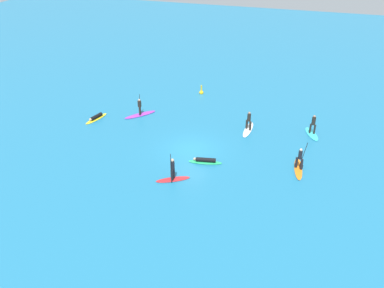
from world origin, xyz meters
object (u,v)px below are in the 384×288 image
object	(u,v)px
surfer_on_red_board	(173,174)
surfer_on_green_board	(205,161)
surfer_on_purple_board	(140,112)
surfer_on_orange_board	(299,165)
surfer_on_teal_board	(312,130)
surfer_on_yellow_board	(96,118)
marker_buoy	(201,92)
surfer_on_white_board	(248,125)

from	to	relation	value
surfer_on_red_board	surfer_on_green_board	bearing A→B (deg)	-148.78
surfer_on_purple_board	surfer_on_red_board	xyz separation A→B (m)	(6.88, -9.42, 0.16)
surfer_on_orange_board	surfer_on_teal_board	size ratio (longest dim) A/B	1.21
surfer_on_teal_board	surfer_on_purple_board	xyz separation A→B (m)	(-16.05, -1.04, -0.08)
surfer_on_teal_board	surfer_on_yellow_board	xyz separation A→B (m)	(-19.65, -3.15, -0.29)
surfer_on_purple_board	marker_buoy	distance (m)	8.11
marker_buoy	surfer_on_orange_board	bearing A→B (deg)	-46.66
surfer_on_teal_board	surfer_on_green_board	xyz separation A→B (m)	(-7.59, -7.44, -0.28)
surfer_on_white_board	surfer_on_green_board	size ratio (longest dim) A/B	1.17
surfer_on_teal_board	surfer_on_yellow_board	size ratio (longest dim) A/B	0.94
surfer_on_orange_board	surfer_on_yellow_board	bearing A→B (deg)	73.21
surfer_on_white_board	surfer_on_purple_board	bearing A→B (deg)	92.08
surfer_on_white_board	surfer_on_teal_board	size ratio (longest dim) A/B	1.18
surfer_on_green_board	marker_buoy	xyz separation A→B (m)	(-4.41, 13.43, 0.01)
surfer_on_orange_board	surfer_on_yellow_board	distance (m)	19.30
surfer_on_orange_board	marker_buoy	bearing A→B (deg)	35.42
surfer_on_yellow_board	marker_buoy	xyz separation A→B (m)	(7.64, 9.14, 0.02)
surfer_on_orange_board	surfer_on_yellow_board	world-z (taller)	surfer_on_orange_board
surfer_on_yellow_board	surfer_on_red_board	bearing A→B (deg)	68.06
surfer_on_yellow_board	surfer_on_red_board	distance (m)	12.78
surfer_on_yellow_board	surfer_on_green_board	xyz separation A→B (m)	(12.05, -4.29, 0.01)
surfer_on_white_board	surfer_on_purple_board	xyz separation A→B (m)	(-10.55, -0.15, -0.09)
surfer_on_yellow_board	marker_buoy	bearing A→B (deg)	153.09
surfer_on_white_board	surfer_on_green_board	distance (m)	6.89
surfer_on_purple_board	surfer_on_white_board	bearing A→B (deg)	-50.00
surfer_on_purple_board	marker_buoy	world-z (taller)	surfer_on_purple_board
surfer_on_green_board	surfer_on_red_board	bearing A→B (deg)	51.67
surfer_on_white_board	surfer_on_green_board	bearing A→B (deg)	163.52
surfer_on_teal_board	surfer_on_red_board	xyz separation A→B (m)	(-9.17, -10.46, 0.08)
surfer_on_teal_board	surfer_on_green_board	distance (m)	10.64
surfer_on_teal_board	marker_buoy	size ratio (longest dim) A/B	2.50
surfer_on_purple_board	surfer_on_yellow_board	distance (m)	4.17
surfer_on_white_board	surfer_on_teal_board	distance (m)	5.57
marker_buoy	surfer_on_purple_board	bearing A→B (deg)	-119.91
surfer_on_teal_board	surfer_on_purple_board	distance (m)	16.08
surfer_on_orange_board	surfer_on_green_board	xyz separation A→B (m)	(-7.02, -1.32, -0.25)
surfer_on_yellow_board	surfer_on_green_board	size ratio (longest dim) A/B	1.05
surfer_on_purple_board	surfer_on_yellow_board	bearing A→B (deg)	159.60
surfer_on_orange_board	surfer_on_red_board	size ratio (longest dim) A/B	1.30
surfer_on_yellow_board	surfer_on_green_board	bearing A→B (deg)	83.37
surfer_on_red_board	marker_buoy	xyz separation A→B (m)	(-2.84, 16.45, -0.35)
surfer_on_teal_board	surfer_on_green_board	size ratio (longest dim) A/B	0.99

